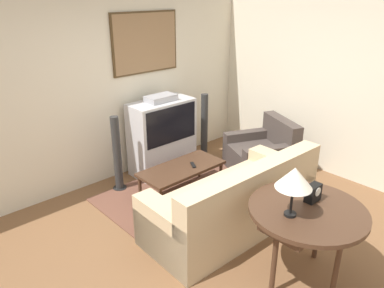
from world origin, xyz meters
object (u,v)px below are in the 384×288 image
Objects in this scene: couch at (234,204)px; table_lamp at (294,178)px; armchair at (262,154)px; console_table at (307,215)px; mantel_clock at (313,193)px; speaker_tower_right at (204,128)px; coffee_table at (182,170)px; speaker_tower_left at (117,156)px; tv at (162,136)px.

table_lamp reaches higher than couch.
couch is 1.63m from armchair.
mantel_clock reaches higher than console_table.
armchair is 1.06× the size of speaker_tower_right.
armchair is 2.40m from console_table.
couch is 1.97× the size of speaker_tower_right.
mantel_clock reaches higher than coffee_table.
coffee_table is 1.08× the size of speaker_tower_left.
couch is at bearing -100.99° from tv.
armchair is (1.46, 0.72, -0.05)m from couch.
table_lamp is at bearing -120.00° from speaker_tower_right.
coffee_table is 1.34m from speaker_tower_right.
speaker_tower_left is (-1.96, 1.00, 0.24)m from armchair.
coffee_table is 1.09× the size of console_table.
table_lamp is 2.75m from speaker_tower_left.
speaker_tower_right is at bearing 60.00° from table_lamp.
speaker_tower_left is 1.67m from speaker_tower_right.
mantel_clock is (-1.46, -1.67, 0.60)m from armchair.
console_table is at bearing -82.69° from speaker_tower_left.
table_lamp reaches higher than mantel_clock.
console_table is 1.00× the size of speaker_tower_right.
tv is 1.12× the size of speaker_tower_right.
speaker_tower_left is at bearing 92.87° from table_lamp.
speaker_tower_left is (-0.49, 1.72, 0.19)m from couch.
armchair is at bearing -27.01° from speaker_tower_left.
couch is 12.62× the size of mantel_clock.
coffee_table is 6.94× the size of mantel_clock.
tv is 1.05× the size of armchair.
mantel_clock is (0.36, -0.00, -0.28)m from table_lamp.
speaker_tower_right reaches higher than console_table.
table_lamp is (-1.82, -1.67, 0.89)m from armchair.
speaker_tower_right is at bearing 64.03° from console_table.
mantel_clock is at bearing -79.44° from speaker_tower_left.
table_lamp reaches higher than coffee_table.
table_lamp is at bearing 166.26° from console_table.
tv is 2.58× the size of table_lamp.
tv is at bearing 69.73° from coffee_table.
table_lamp reaches higher than armchair.
armchair is 1.07× the size of console_table.
mantel_clock is at bearing -91.52° from coffee_table.
coffee_table is at bearing -77.08° from armchair.
console_table is at bearing -13.74° from table_lamp.
couch is 2.09m from speaker_tower_right.
armchair is at bearing -74.16° from speaker_tower_right.
speaker_tower_left is at bearing 180.00° from speaker_tower_right.
console_table is 1.00× the size of speaker_tower_left.
mantel_clock is (0.15, 0.05, 0.15)m from console_table.
coffee_table is at bearing 88.48° from mantel_clock.
mantel_clock reaches higher than couch.
speaker_tower_right reaches higher than coffee_table.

